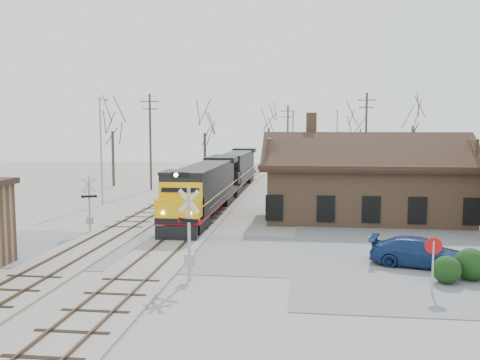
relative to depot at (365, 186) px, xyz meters
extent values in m
plane|color=#A19C92|center=(-11.99, -12.00, -2.41)|extent=(140.00, 140.00, 0.00)
cube|color=slate|center=(-11.99, -12.00, -2.39)|extent=(60.00, 9.00, 0.03)
cube|color=#A19C92|center=(-11.99, 3.00, -2.35)|extent=(3.40, 90.00, 0.12)
cube|color=#473323|center=(-12.71, 3.00, -2.24)|extent=(0.08, 90.00, 0.14)
cube|color=#473323|center=(-11.27, 3.00, -2.24)|extent=(0.08, 90.00, 0.14)
cube|color=#A19C92|center=(-16.49, 3.00, -2.35)|extent=(3.40, 90.00, 0.12)
cube|color=#473323|center=(-17.21, 3.00, -2.24)|extent=(0.08, 90.00, 0.14)
cube|color=#473323|center=(-15.77, 3.00, -2.24)|extent=(0.08, 90.00, 0.14)
cube|color=#866145|center=(0.01, 0.00, -0.41)|extent=(14.00, 8.00, 4.00)
cube|color=black|center=(0.01, 0.00, 1.69)|extent=(15.20, 9.20, 0.30)
cube|color=black|center=(0.01, -2.30, 2.69)|extent=(15.00, 4.71, 2.66)
cube|color=black|center=(0.01, 2.30, 2.69)|extent=(15.00, 4.71, 2.66)
cube|color=#866145|center=(-3.99, 1.50, 4.39)|extent=(0.80, 0.80, 2.20)
cube|color=black|center=(-11.99, -6.33, -1.91)|extent=(2.27, 3.64, 0.91)
cube|color=black|center=(-11.99, 5.49, -1.91)|extent=(2.27, 3.64, 0.91)
cube|color=black|center=(-11.99, -0.42, -1.18)|extent=(2.73, 18.19, 0.32)
cube|color=maroon|center=(-11.99, -0.42, -1.38)|extent=(2.75, 18.19, 0.11)
cube|color=black|center=(-11.99, 0.71, 0.23)|extent=(2.36, 13.19, 2.55)
cube|color=black|center=(-11.99, -7.15, 0.23)|extent=(2.73, 2.55, 2.55)
cube|color=#FFB60D|center=(-11.99, -8.70, -0.54)|extent=(2.73, 1.64, 1.27)
cube|color=black|center=(-11.99, -9.62, -1.91)|extent=(2.55, 0.25, 0.91)
cylinder|color=#FFF2CC|center=(-11.99, -9.54, 1.59)|extent=(0.25, 0.10, 0.25)
cube|color=black|center=(-11.99, 12.36, -1.91)|extent=(2.27, 3.64, 0.91)
cube|color=black|center=(-11.99, 24.18, -1.91)|extent=(2.27, 3.64, 0.91)
cube|color=black|center=(-11.99, 18.27, -1.18)|extent=(2.73, 18.19, 0.32)
cube|color=maroon|center=(-11.99, 18.27, -1.38)|extent=(2.75, 18.19, 0.11)
cube|color=black|center=(-11.99, 19.40, 0.23)|extent=(2.36, 13.19, 2.55)
cube|color=black|center=(-11.99, 11.54, 0.23)|extent=(2.73, 2.55, 2.55)
cube|color=black|center=(-11.99, 9.99, -0.54)|extent=(2.73, 1.64, 1.27)
cube|color=black|center=(-11.99, 9.07, -1.91)|extent=(2.55, 0.25, 0.91)
cylinder|color=#A5A8AD|center=(-9.48, -17.37, -0.31)|extent=(0.15, 0.15, 4.20)
cube|color=silver|center=(-9.48, -17.37, 1.16)|extent=(1.05, 0.41, 1.10)
cube|color=silver|center=(-9.48, -17.37, 1.16)|extent=(1.05, 0.41, 1.10)
cube|color=black|center=(-9.48, -17.37, 0.32)|extent=(0.94, 0.46, 0.16)
cylinder|color=#B20C0C|center=(-9.92, -17.20, 0.32)|extent=(0.26, 0.16, 0.25)
cylinder|color=#B20C0C|center=(-9.03, -17.53, 0.32)|extent=(0.26, 0.16, 0.25)
cube|color=#A5A8AD|center=(-9.48, -17.37, -1.46)|extent=(0.42, 0.32, 0.53)
cylinder|color=#A5A8AD|center=(-18.15, -7.72, -0.57)|extent=(0.13, 0.13, 3.67)
cube|color=silver|center=(-18.15, -7.72, 0.71)|extent=(0.91, 0.38, 0.96)
cube|color=silver|center=(-18.15, -7.72, 0.71)|extent=(0.91, 0.38, 0.96)
cube|color=black|center=(-18.15, -7.72, -0.02)|extent=(0.83, 0.43, 0.14)
cylinder|color=#B20C0C|center=(-17.76, -7.57, -0.02)|extent=(0.23, 0.15, 0.22)
cylinder|color=#B20C0C|center=(-18.53, -7.86, -0.02)|extent=(0.23, 0.15, 0.22)
cube|color=#A5A8AD|center=(-18.15, -7.72, -1.58)|extent=(0.37, 0.28, 0.46)
cylinder|color=#A5A8AD|center=(0.85, -17.96, -1.30)|extent=(0.08, 0.08, 2.21)
cylinder|color=#B20C0C|center=(0.85, -17.96, -0.40)|extent=(0.70, 0.05, 0.70)
imported|color=navy|center=(1.29, -13.66, -1.70)|extent=(5.25, 3.20, 1.42)
sphere|color=black|center=(1.79, -16.47, -1.79)|extent=(1.24, 1.24, 1.24)
sphere|color=black|center=(2.99, -15.79, -1.68)|extent=(1.46, 1.46, 1.46)
cylinder|color=#A5A8AD|center=(-21.91, 3.96, 2.26)|extent=(0.18, 0.18, 9.33)
cylinder|color=#A5A8AD|center=(-21.91, 4.86, 6.83)|extent=(0.12, 1.80, 0.12)
cube|color=#A5A8AD|center=(-21.91, 5.66, 6.73)|extent=(0.25, 0.50, 0.12)
cylinder|color=#A5A8AD|center=(-5.68, 12.84, 1.78)|extent=(0.18, 0.18, 8.37)
cylinder|color=#A5A8AD|center=(-5.68, 13.74, 5.86)|extent=(0.12, 1.80, 0.12)
cube|color=#A5A8AD|center=(-5.68, 14.54, 5.76)|extent=(0.25, 0.50, 0.12)
cylinder|color=#A5A8AD|center=(-0.72, 24.24, 1.98)|extent=(0.18, 0.18, 8.76)
cylinder|color=#A5A8AD|center=(-0.72, 25.14, 6.26)|extent=(0.12, 1.80, 0.12)
cube|color=#A5A8AD|center=(-0.72, 25.94, 6.16)|extent=(0.25, 0.50, 0.12)
cylinder|color=#382D23|center=(-20.94, 15.52, 2.73)|extent=(0.24, 0.24, 10.27)
cube|color=#382D23|center=(-20.94, 15.52, 7.07)|extent=(2.00, 0.10, 0.10)
cube|color=#382D23|center=(-20.94, 15.52, 6.27)|extent=(1.60, 0.10, 0.10)
cylinder|color=#382D23|center=(-6.92, 34.98, 2.45)|extent=(0.24, 0.24, 9.72)
cube|color=#382D23|center=(-6.92, 34.98, 6.51)|extent=(2.00, 0.10, 0.10)
cube|color=#382D23|center=(-6.92, 34.98, 5.71)|extent=(1.60, 0.10, 0.10)
cylinder|color=#382D23|center=(2.19, 20.20, 2.84)|extent=(0.24, 0.24, 10.50)
cube|color=#382D23|center=(2.19, 20.20, 7.29)|extent=(2.00, 0.10, 0.10)
cube|color=#382D23|center=(2.19, 20.20, 6.49)|extent=(1.60, 0.10, 0.10)
cylinder|color=#382D23|center=(-26.24, 18.46, 0.74)|extent=(0.32, 0.32, 6.28)
cylinder|color=#382D23|center=(-16.63, 24.00, 0.60)|extent=(0.32, 0.32, 6.02)
cylinder|color=#382D23|center=(-9.71, 36.48, 0.87)|extent=(0.32, 0.32, 6.56)
cylinder|color=#382D23|center=(1.88, 29.83, 0.56)|extent=(0.32, 0.32, 5.93)
cylinder|color=#382D23|center=(8.53, 27.12, 1.03)|extent=(0.32, 0.32, 6.87)
camera|label=1|loc=(-4.39, -40.21, 4.49)|focal=40.00mm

